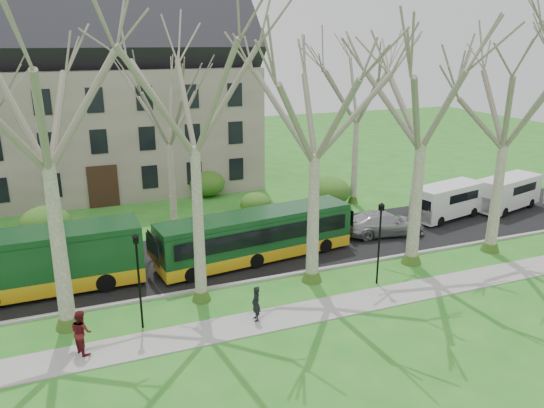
{
  "coord_description": "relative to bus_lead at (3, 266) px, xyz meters",
  "views": [
    {
      "loc": [
        -8.3,
        -22.35,
        12.15
      ],
      "look_at": [
        1.72,
        3.0,
        3.67
      ],
      "focal_mm": 35.0,
      "sensor_mm": 36.0,
      "label": 1
    }
  ],
  "objects": [
    {
      "name": "tree_row_far",
      "position": [
        10.43,
        6.72,
        4.31
      ],
      "size": [
        33.0,
        7.0,
        12.0
      ],
      "color": "gray",
      "rests_on": "ground"
    },
    {
      "name": "bus_lead",
      "position": [
        0.0,
        0.0,
        0.0
      ],
      "size": [
        13.09,
        2.91,
        3.26
      ],
      "primitive_type": null,
      "rotation": [
        0.0,
        0.0,
        0.01
      ],
      "color": "#113D1B",
      "rests_on": "road"
    },
    {
      "name": "hedges",
      "position": [
        7.09,
        9.72,
        -0.69
      ],
      "size": [
        30.6,
        8.6,
        2.0
      ],
      "color": "#204D16",
      "rests_on": "ground"
    },
    {
      "name": "road",
      "position": [
        11.76,
        1.22,
        -1.66
      ],
      "size": [
        80.0,
        8.0,
        0.06
      ],
      "primitive_type": "cube",
      "color": "black",
      "rests_on": "ground"
    },
    {
      "name": "pedestrian_a",
      "position": [
        10.61,
        -6.59,
        -0.82
      ],
      "size": [
        0.39,
        0.6,
        1.62
      ],
      "primitive_type": "imported",
      "rotation": [
        0.0,
        0.0,
        -1.58
      ],
      "color": "black",
      "rests_on": "sidewalk"
    },
    {
      "name": "sedan",
      "position": [
        22.01,
        0.67,
        -0.87
      ],
      "size": [
        5.53,
        2.9,
        1.53
      ],
      "primitive_type": "imported",
      "rotation": [
        0.0,
        0.0,
        1.42
      ],
      "color": "#A0A0A5",
      "rests_on": "road"
    },
    {
      "name": "sidewalk",
      "position": [
        11.76,
        -6.78,
        -1.66
      ],
      "size": [
        70.0,
        2.0,
        0.06
      ],
      "primitive_type": "cube",
      "color": "gray",
      "rests_on": "ground"
    },
    {
      "name": "ground",
      "position": [
        11.76,
        -4.28,
        -1.69
      ],
      "size": [
        120.0,
        120.0,
        0.0
      ],
      "primitive_type": "plane",
      "color": "#287521",
      "rests_on": "ground"
    },
    {
      "name": "lamp_row",
      "position": [
        11.76,
        -5.28,
        0.88
      ],
      "size": [
        36.22,
        0.22,
        4.3
      ],
      "color": "black",
      "rests_on": "ground"
    },
    {
      "name": "pedestrian_b",
      "position": [
        3.23,
        -6.44,
        -0.71
      ],
      "size": [
        1.03,
        1.12,
        1.84
      ],
      "primitive_type": "imported",
      "rotation": [
        0.0,
        0.0,
        2.05
      ],
      "color": "#5B1419",
      "rests_on": "sidewalk"
    },
    {
      "name": "van_a",
      "position": [
        27.98,
        1.9,
        -0.42
      ],
      "size": [
        5.85,
        3.15,
        2.42
      ],
      "primitive_type": null,
      "rotation": [
        0.0,
        0.0,
        0.22
      ],
      "color": "silver",
      "rests_on": "road"
    },
    {
      "name": "building",
      "position": [
        5.76,
        19.72,
        6.38
      ],
      "size": [
        26.5,
        12.2,
        16.0
      ],
      "color": "gray",
      "rests_on": "ground"
    },
    {
      "name": "bus_follow",
      "position": [
        13.0,
        -0.06,
        -0.2
      ],
      "size": [
        11.63,
        3.79,
        2.86
      ],
      "primitive_type": null,
      "rotation": [
        0.0,
        0.0,
        0.13
      ],
      "color": "#113D1B",
      "rests_on": "road"
    },
    {
      "name": "van_b",
      "position": [
        33.45,
        1.91,
        -0.4
      ],
      "size": [
        5.96,
        3.43,
        2.45
      ],
      "primitive_type": null,
      "rotation": [
        0.0,
        0.0,
        0.26
      ],
      "color": "silver",
      "rests_on": "road"
    },
    {
      "name": "tree_row_verge",
      "position": [
        11.76,
        -3.98,
        5.31
      ],
      "size": [
        49.0,
        7.0,
        14.0
      ],
      "color": "gray",
      "rests_on": "ground"
    },
    {
      "name": "curb",
      "position": [
        11.76,
        -2.78,
        -1.62
      ],
      "size": [
        80.0,
        0.25,
        0.14
      ],
      "primitive_type": "cube",
      "color": "#A5A39E",
      "rests_on": "ground"
    }
  ]
}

